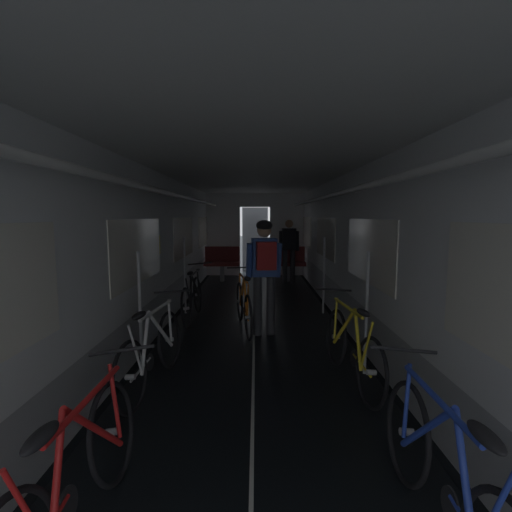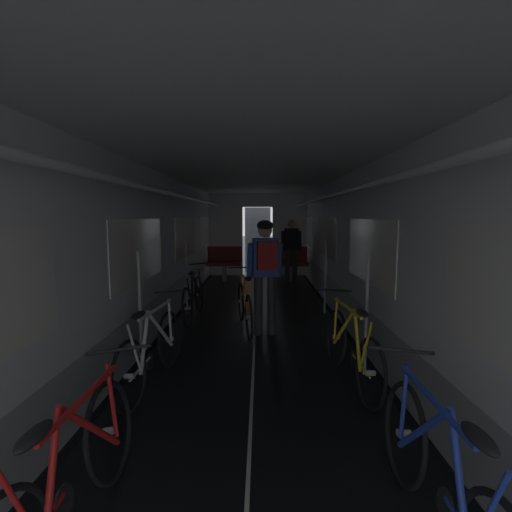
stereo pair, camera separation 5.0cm
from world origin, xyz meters
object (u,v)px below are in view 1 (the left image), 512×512
at_px(bicycle_red, 77,479).
at_px(bicycle_yellow, 353,348).
at_px(bicycle_white, 154,351).
at_px(bicycle_orange_in_aisle, 245,306).
at_px(bicycle_black, 194,298).
at_px(bench_seat_far_right, 289,260).
at_px(person_standing_near_bench, 291,247).
at_px(bench_seat_far_left, 224,260).
at_px(bicycle_blue, 446,481).
at_px(person_cyclist_aisle, 266,265).

relative_size(bicycle_red, bicycle_yellow, 1.00).
xyz_separation_m(bicycle_red, bicycle_white, (-0.11, 1.86, 0.00)).
height_order(bicycle_white, bicycle_orange_in_aisle, bicycle_white).
xyz_separation_m(bicycle_red, bicycle_yellow, (2.00, 1.96, 0.00)).
bearing_deg(bicycle_black, bench_seat_far_right, 62.90).
bearing_deg(bicycle_white, bicycle_black, 90.22).
distance_m(bicycle_black, person_standing_near_bench, 4.01).
relative_size(bench_seat_far_right, person_standing_near_bench, 0.58).
xyz_separation_m(bicycle_red, bicycle_black, (-0.12, 4.33, 0.00)).
xyz_separation_m(bicycle_white, bicycle_yellow, (2.10, 0.10, 0.00)).
bearing_deg(bicycle_orange_in_aisle, bicycle_red, -101.60).
bearing_deg(bicycle_white, bicycle_red, -86.68).
height_order(bicycle_yellow, person_standing_near_bench, person_standing_near_bench).
relative_size(bench_seat_far_left, person_standing_near_bench, 0.58).
xyz_separation_m(bicycle_black, bicycle_blue, (2.10, -4.34, 0.00)).
distance_m(bicycle_red, bicycle_white, 1.86).
bearing_deg(bench_seat_far_right, person_standing_near_bench, -89.59).
bearing_deg(bicycle_black, bicycle_blue, -64.15).
relative_size(bicycle_white, bicycle_orange_in_aisle, 1.01).
bearing_deg(bench_seat_far_left, bicycle_red, -90.29).
height_order(bicycle_yellow, person_cyclist_aisle, person_cyclist_aisle).
relative_size(bicycle_white, person_standing_near_bench, 1.00).
bearing_deg(person_cyclist_aisle, bicycle_yellow, -60.45).
bearing_deg(bicycle_orange_in_aisle, person_standing_near_bench, 75.04).
distance_m(bicycle_blue, person_cyclist_aisle, 3.72).
bearing_deg(bench_seat_far_right, bicycle_orange_in_aisle, -103.68).
distance_m(bicycle_yellow, bicycle_orange_in_aisle, 2.21).
relative_size(bicycle_black, bicycle_blue, 1.00).
bearing_deg(bicycle_yellow, bench_seat_far_right, 91.43).
height_order(bench_seat_far_right, bicycle_orange_in_aisle, bench_seat_far_right).
bearing_deg(bicycle_blue, bicycle_white, 138.26).
distance_m(bench_seat_far_right, bicycle_black, 4.30).
bearing_deg(person_cyclist_aisle, bicycle_white, -125.71).
xyz_separation_m(bicycle_red, bicycle_blue, (1.98, -0.01, 0.00)).
bearing_deg(bicycle_yellow, person_standing_near_bench, 91.49).
distance_m(bicycle_red, bicycle_yellow, 2.80).
xyz_separation_m(bench_seat_far_left, bench_seat_far_right, (1.80, 0.00, 0.00)).
height_order(bicycle_black, person_standing_near_bench, person_standing_near_bench).
distance_m(bench_seat_far_right, person_standing_near_bench, 0.55).
distance_m(bicycle_white, bicycle_orange_in_aisle, 2.14).
bearing_deg(person_standing_near_bench, bicycle_orange_in_aisle, -104.96).
xyz_separation_m(bicycle_black, bicycle_yellow, (2.11, -2.37, 0.00)).
relative_size(bench_seat_far_right, bicycle_orange_in_aisle, 0.59).
bearing_deg(bench_seat_far_left, bicycle_black, -92.37).
distance_m(bench_seat_far_right, bicycle_orange_in_aisle, 4.48).
relative_size(bench_seat_far_left, bicycle_red, 0.58).
bearing_deg(bicycle_blue, bicycle_orange_in_aisle, 107.52).
bearing_deg(person_cyclist_aisle, bicycle_orange_in_aisle, 140.04).
relative_size(bench_seat_far_left, bicycle_white, 0.58).
distance_m(bench_seat_far_left, bicycle_blue, 8.39).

